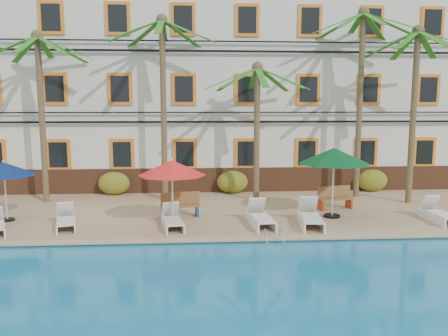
{
  "coord_description": "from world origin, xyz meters",
  "views": [
    {
      "loc": [
        -0.98,
        -14.17,
        4.44
      ],
      "look_at": [
        0.15,
        3.0,
        2.0
      ],
      "focal_mm": 35.0,
      "sensor_mm": 36.0,
      "label": 1
    }
  ],
  "objects": [
    {
      "name": "ground",
      "position": [
        0.0,
        0.0,
        0.0
      ],
      "size": [
        100.0,
        100.0,
        0.0
      ],
      "primitive_type": "plane",
      "color": "#384C23",
      "rests_on": "ground"
    },
    {
      "name": "pool_deck",
      "position": [
        0.0,
        5.0,
        0.12
      ],
      "size": [
        30.0,
        12.0,
        0.25
      ],
      "primitive_type": "cube",
      "color": "tan",
      "rests_on": "ground"
    },
    {
      "name": "pool_coping",
      "position": [
        0.0,
        -0.9,
        0.28
      ],
      "size": [
        30.0,
        0.35,
        0.06
      ],
      "primitive_type": "cube",
      "color": "tan",
      "rests_on": "pool_deck"
    },
    {
      "name": "hotel_building",
      "position": [
        0.0,
        9.98,
        5.37
      ],
      "size": [
        25.4,
        6.44,
        10.22
      ],
      "color": "silver",
      "rests_on": "pool_deck"
    },
    {
      "name": "palm_a",
      "position": [
        -7.6,
        5.26,
        5.06
      ],
      "size": [
        4.64,
        4.64,
        7.37
      ],
      "color": "brown",
      "rests_on": "pool_deck"
    },
    {
      "name": "palm_b",
      "position": [
        -2.38,
        5.44,
        5.5
      ],
      "size": [
        4.64,
        4.64,
        8.14
      ],
      "color": "brown",
      "rests_on": "pool_deck"
    },
    {
      "name": "palm_c",
      "position": [
        1.71,
        4.86,
        4.3
      ],
      "size": [
        4.64,
        4.64,
        6.1
      ],
      "color": "brown",
      "rests_on": "pool_deck"
    },
    {
      "name": "palm_d",
      "position": [
        6.51,
        5.45,
        5.73
      ],
      "size": [
        4.64,
        4.64,
        8.55
      ],
      "color": "brown",
      "rests_on": "pool_deck"
    },
    {
      "name": "palm_e",
      "position": [
        8.31,
        4.0,
        5.16
      ],
      "size": [
        4.64,
        4.64,
        7.55
      ],
      "color": "brown",
      "rests_on": "pool_deck"
    },
    {
      "name": "shrub_left",
      "position": [
        -4.87,
        6.6,
        0.8
      ],
      "size": [
        1.5,
        0.9,
        1.1
      ],
      "primitive_type": "ellipsoid",
      "color": "#2C5317",
      "rests_on": "pool_deck"
    },
    {
      "name": "shrub_mid",
      "position": [
        0.79,
        6.6,
        0.8
      ],
      "size": [
        1.5,
        0.9,
        1.1
      ],
      "primitive_type": "ellipsoid",
      "color": "#2C5317",
      "rests_on": "pool_deck"
    },
    {
      "name": "shrub_right",
      "position": [
        7.75,
        6.6,
        0.8
      ],
      "size": [
        1.5,
        0.9,
        1.1
      ],
      "primitive_type": "ellipsoid",
      "color": "#2C5317",
      "rests_on": "pool_deck"
    },
    {
      "name": "umbrella_blue",
      "position": [
        -7.94,
        2.0,
        2.16
      ],
      "size": [
        2.24,
        2.24,
        2.25
      ],
      "color": "black",
      "rests_on": "pool_deck"
    },
    {
      "name": "umbrella_red",
      "position": [
        -1.8,
        0.98,
        2.3
      ],
      "size": [
        2.4,
        2.4,
        2.4
      ],
      "color": "black",
      "rests_on": "pool_deck"
    },
    {
      "name": "umbrella_green",
      "position": [
        4.19,
        1.74,
        2.58
      ],
      "size": [
        2.73,
        2.73,
        2.73
      ],
      "color": "black",
      "rests_on": "pool_deck"
    },
    {
      "name": "lounger_b",
      "position": [
        -5.5,
        0.9,
        0.52
      ],
      "size": [
        1.09,
        1.86,
        0.83
      ],
      "color": "white",
      "rests_on": "pool_deck"
    },
    {
      "name": "lounger_c",
      "position": [
        -1.8,
        0.67,
        0.52
      ],
      "size": [
        0.92,
        1.84,
        0.83
      ],
      "color": "white",
      "rests_on": "pool_deck"
    },
    {
      "name": "lounger_d",
      "position": [
        1.29,
        0.75,
        0.55
      ],
      "size": [
        0.88,
        1.99,
        0.91
      ],
      "color": "white",
      "rests_on": "pool_deck"
    },
    {
      "name": "lounger_e",
      "position": [
        3.05,
        0.62,
        0.56
      ],
      "size": [
        0.95,
        2.1,
        0.96
      ],
      "color": "white",
      "rests_on": "pool_deck"
    },
    {
      "name": "lounger_f",
      "position": [
        7.89,
        0.92,
        0.54
      ],
      "size": [
        0.73,
        1.88,
        0.88
      ],
      "color": "white",
      "rests_on": "pool_deck"
    },
    {
      "name": "bench_left",
      "position": [
        -1.6,
        2.21,
        0.72
      ],
      "size": [
        1.56,
        0.71,
        0.93
      ],
      "color": "olive",
      "rests_on": "pool_deck"
    },
    {
      "name": "bench_right",
      "position": [
        4.71,
        3.09,
        0.72
      ],
      "size": [
        1.57,
        0.81,
        0.93
      ],
      "color": "olive",
      "rests_on": "pool_deck"
    },
    {
      "name": "pool_ladder",
      "position": [
        1.45,
        -1.0,
        0.25
      ],
      "size": [
        0.54,
        0.74,
        0.74
      ],
      "color": "silver",
      "rests_on": "ground"
    }
  ]
}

